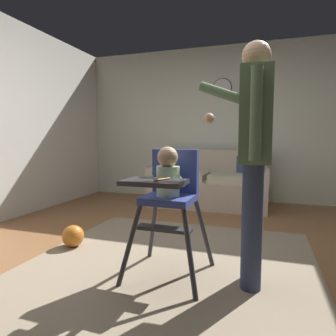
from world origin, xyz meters
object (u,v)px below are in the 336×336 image
Objects in this scene: wall_clock at (222,88)px; toy_ball_second at (73,236)px; couch at (210,184)px; adult_standing at (253,151)px; high_chair at (169,186)px.

toy_ball_second is at bearing -110.75° from wall_clock.
couch is 1.06× the size of adult_standing.
adult_standing is (0.73, -2.46, 0.61)m from couch.
wall_clock is (0.10, 0.48, 1.54)m from couch.
adult_standing is 5.23× the size of wall_clock.
high_chair is at bearing -0.15° from adult_standing.
couch is 5.54× the size of wall_clock.
couch reaches higher than toy_ball_second.
wall_clock is at bearing 168.11° from couch.
couch is at bearing -101.89° from wall_clock.
adult_standing is at bearing -77.97° from wall_clock.
high_chair is (0.14, -2.50, 0.35)m from couch.
high_chair is at bearing 3.22° from couch.
toy_ball_second is at bearing -12.26° from adult_standing.
couch is 2.64m from adult_standing.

